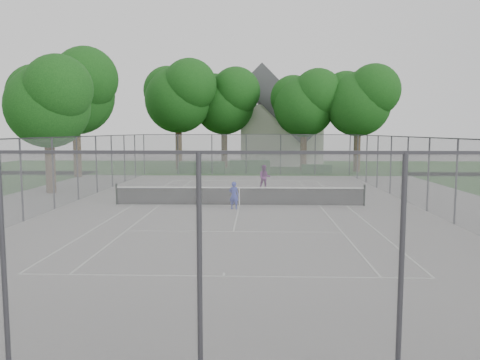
{
  "coord_description": "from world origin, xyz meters",
  "views": [
    {
      "loc": [
        0.84,
        -23.82,
        3.81
      ],
      "look_at": [
        0.0,
        1.0,
        1.2
      ],
      "focal_mm": 35.0,
      "sensor_mm": 36.0,
      "label": 1
    }
  ],
  "objects_px": {
    "girl_player": "(234,195)",
    "tennis_net": "(239,195)",
    "house": "(281,126)",
    "woman_player": "(265,177)"
  },
  "relations": [
    {
      "from": "girl_player",
      "to": "tennis_net",
      "type": "bearing_deg",
      "value": -83.17
    },
    {
      "from": "girl_player",
      "to": "woman_player",
      "type": "xyz_separation_m",
      "value": [
        1.64,
        7.75,
        0.12
      ]
    },
    {
      "from": "girl_player",
      "to": "house",
      "type": "bearing_deg",
      "value": -79.86
    },
    {
      "from": "woman_player",
      "to": "tennis_net",
      "type": "bearing_deg",
      "value": -104.52
    },
    {
      "from": "tennis_net",
      "to": "woman_player",
      "type": "distance_m",
      "value": 6.71
    },
    {
      "from": "tennis_net",
      "to": "girl_player",
      "type": "height_order",
      "value": "girl_player"
    },
    {
      "from": "tennis_net",
      "to": "girl_player",
      "type": "xyz_separation_m",
      "value": [
        -0.22,
        -1.2,
        0.17
      ]
    },
    {
      "from": "tennis_net",
      "to": "girl_player",
      "type": "relative_size",
      "value": 9.49
    },
    {
      "from": "house",
      "to": "woman_player",
      "type": "height_order",
      "value": "house"
    },
    {
      "from": "girl_player",
      "to": "woman_player",
      "type": "bearing_deg",
      "value": -84.59
    }
  ]
}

